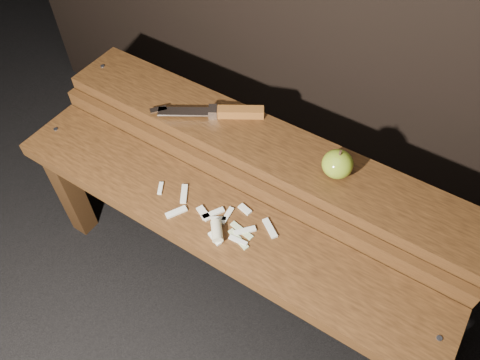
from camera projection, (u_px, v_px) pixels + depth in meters
The scene contains 6 objects.
ground at pixel (230, 279), 1.51m from camera, with size 60.00×60.00×0.00m, color black.
bench_front_tier at pixel (215, 234), 1.20m from camera, with size 1.20×0.20×0.42m.
bench_rear_tier at pixel (261, 163), 1.27m from camera, with size 1.20×0.21×0.50m.
apple at pixel (338, 164), 1.11m from camera, with size 0.08×0.08×0.08m.
knife at pixel (226, 112), 1.26m from camera, with size 0.27×0.18×0.03m.
apple_scraps at pixel (218, 224), 1.13m from camera, with size 0.34×0.14×0.03m.
Camera 1 is at (0.40, -0.57, 1.38)m, focal length 35.00 mm.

